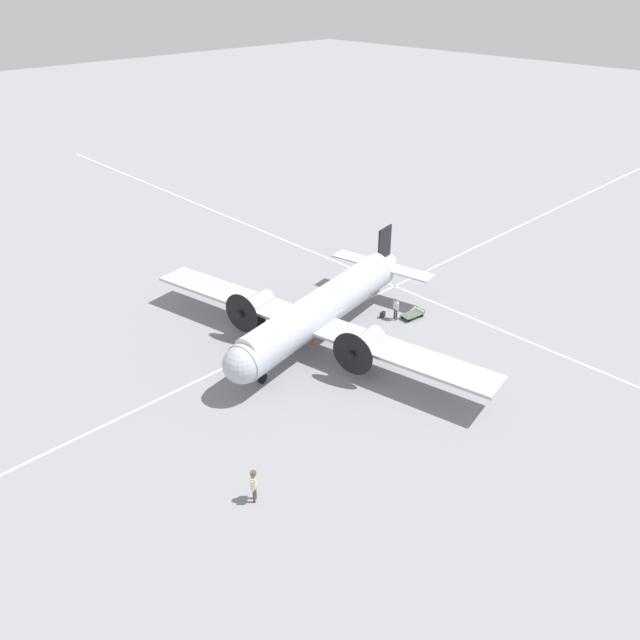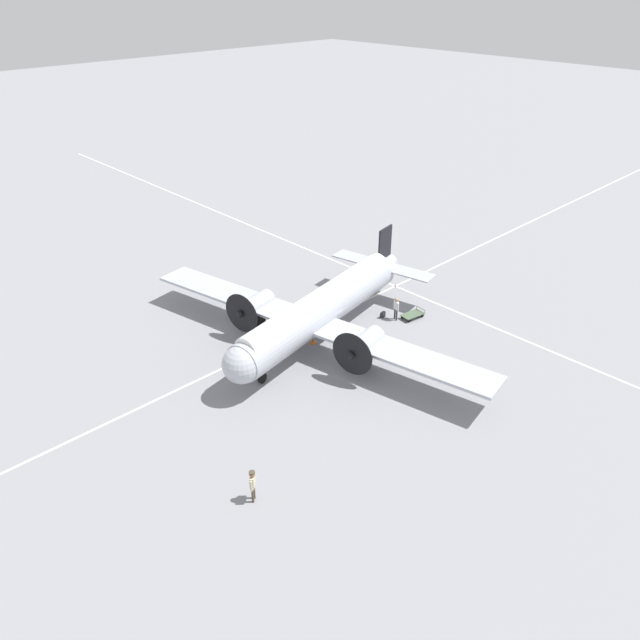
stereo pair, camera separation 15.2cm
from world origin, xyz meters
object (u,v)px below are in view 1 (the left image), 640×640
at_px(crew_foreground, 254,483).
at_px(suitcase_near_door, 383,314).
at_px(passenger_boarding, 396,306).
at_px(traffic_cone, 313,341).
at_px(suitcase_upright_spare, 382,315).
at_px(airliner_main, 317,311).
at_px(baggage_cart, 412,314).

xyz_separation_m(crew_foreground, suitcase_near_door, (-18.53, -7.76, -0.93)).
height_order(crew_foreground, passenger_boarding, crew_foreground).
xyz_separation_m(suitcase_near_door, traffic_cone, (6.35, -0.91, -0.01)).
distance_m(suitcase_near_door, traffic_cone, 6.41).
distance_m(passenger_boarding, suitcase_upright_spare, 1.31).
height_order(suitcase_near_door, traffic_cone, suitcase_near_door).
height_order(airliner_main, baggage_cart, airliner_main).
bearing_deg(passenger_boarding, baggage_cart, 74.48).
relative_size(crew_foreground, suitcase_upright_spare, 3.70).
height_order(passenger_boarding, suitcase_upright_spare, passenger_boarding).
bearing_deg(suitcase_upright_spare, suitcase_near_door, 171.15).
xyz_separation_m(airliner_main, suitcase_upright_spare, (-6.02, 0.82, -2.25)).
xyz_separation_m(airliner_main, suitcase_near_door, (-6.08, 0.83, -2.25)).
distance_m(crew_foreground, passenger_boarding, 20.17).
distance_m(airliner_main, crew_foreground, 15.18).
bearing_deg(baggage_cart, crew_foreground, 25.22).
bearing_deg(suitcase_upright_spare, passenger_boarding, 118.90).
relative_size(suitcase_near_door, baggage_cart, 0.27).
bearing_deg(crew_foreground, suitcase_near_door, -15.27).
relative_size(suitcase_upright_spare, traffic_cone, 1.05).
bearing_deg(baggage_cart, airliner_main, -9.45).
relative_size(airliner_main, crew_foreground, 14.39).
bearing_deg(airliner_main, suitcase_upright_spare, 161.22).
height_order(crew_foreground, suitcase_upright_spare, crew_foreground).
height_order(airliner_main, traffic_cone, airliner_main).
bearing_deg(airliner_main, baggage_cart, 151.44).
relative_size(airliner_main, traffic_cone, 55.90).
bearing_deg(suitcase_near_door, traffic_cone, -8.18).
height_order(airliner_main, passenger_boarding, airliner_main).
height_order(passenger_boarding, baggage_cart, passenger_boarding).
distance_m(passenger_boarding, traffic_cone, 7.05).
bearing_deg(airliner_main, traffic_cone, -28.23).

